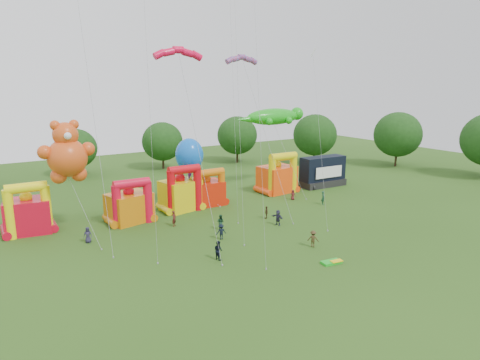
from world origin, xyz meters
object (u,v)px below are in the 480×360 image
octopus_kite (195,170)px  bouncy_castle_2 (181,193)px  gecko_kite (278,129)px  spectator_4 (266,212)px  bouncy_castle_0 (28,213)px  stage_trailer (323,172)px  teddy_bear_kite (74,176)px  spectator_0 (88,235)px

octopus_kite → bouncy_castle_2: bearing=-157.8°
gecko_kite → spectator_4: gecko_kite is taller
bouncy_castle_0 → stage_trailer: size_ratio=0.78×
bouncy_castle_0 → teddy_bear_kite: teddy_bear_kite is taller
bouncy_castle_2 → teddy_bear_kite: (-14.46, -3.14, 4.67)m
bouncy_castle_0 → octopus_kite: (21.95, 0.17, 2.81)m
spectator_0 → spectator_4: (21.89, -3.37, -0.07)m
spectator_0 → octopus_kite: bearing=44.2°
stage_trailer → octopus_kite: 23.82m
bouncy_castle_0 → gecko_kite: 38.54m
gecko_kite → bouncy_castle_0: bearing=-177.3°
bouncy_castle_2 → spectator_0: bouncy_castle_2 is taller
bouncy_castle_0 → bouncy_castle_2: 19.21m
gecko_kite → spectator_0: gecko_kite is taller
bouncy_castle_2 → octopus_kite: (2.77, 1.13, 2.73)m
teddy_bear_kite → spectator_4: (22.31, -6.27, -6.32)m
bouncy_castle_2 → stage_trailer: bouncy_castle_2 is taller
bouncy_castle_0 → spectator_0: bouncy_castle_0 is taller
teddy_bear_kite → spectator_0: size_ratio=7.41×
stage_trailer → teddy_bear_kite: teddy_bear_kite is taller
spectator_4 → bouncy_castle_2: bearing=-103.0°
teddy_bear_kite → spectator_0: teddy_bear_kite is taller
gecko_kite → spectator_4: (-10.72, -12.13, -9.17)m
teddy_bear_kite → spectator_0: bearing=-81.9°
teddy_bear_kite → gecko_kite: (33.02, 5.86, 2.85)m
spectator_0 → spectator_4: 22.15m
octopus_kite → spectator_4: octopus_kite is taller
octopus_kite → spectator_0: octopus_kite is taller
octopus_kite → spectator_4: bearing=-64.3°
bouncy_castle_2 → spectator_4: 12.36m
stage_trailer → spectator_4: size_ratio=4.89×
bouncy_castle_2 → octopus_kite: size_ratio=0.67×
stage_trailer → teddy_bear_kite: size_ratio=0.61×
spectator_0 → gecko_kite: bearing=36.1°
stage_trailer → teddy_bear_kite: bearing=-175.3°
bouncy_castle_0 → spectator_0: bearing=-53.7°
stage_trailer → gecko_kite: 11.16m
bouncy_castle_2 → teddy_bear_kite: bearing=-167.8°
bouncy_castle_2 → gecko_kite: size_ratio=0.49×
bouncy_castle_0 → spectator_4: 28.99m
spectator_4 → spectator_0: bearing=-61.5°
spectator_0 → stage_trailer: bearing=29.9°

